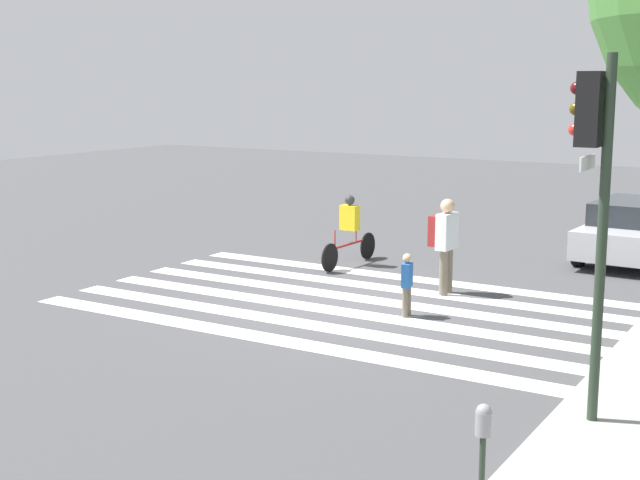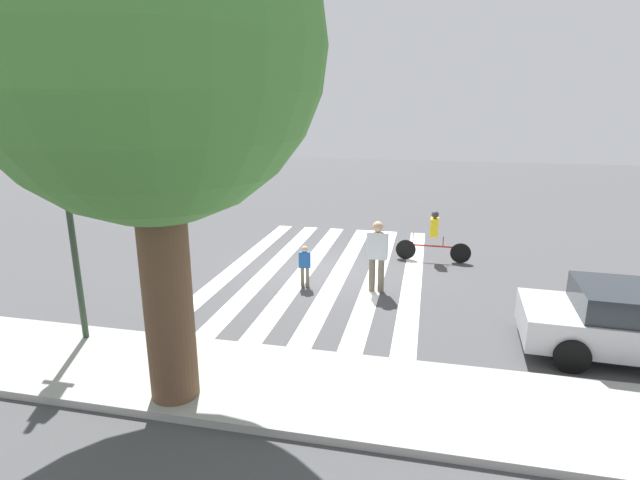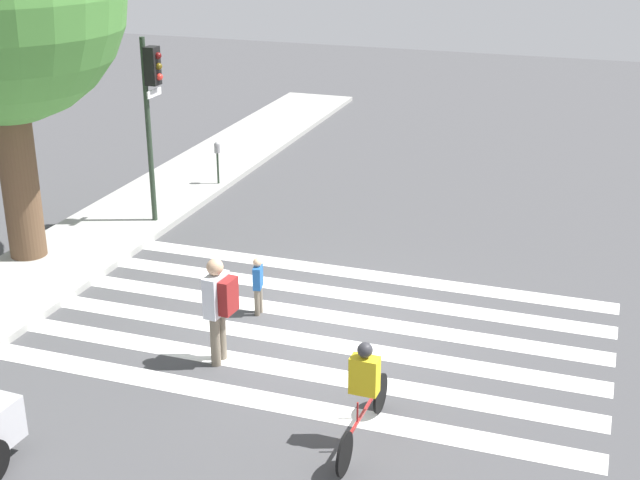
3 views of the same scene
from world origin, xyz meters
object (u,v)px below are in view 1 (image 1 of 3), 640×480
traffic_light (594,171)px  parking_meter (483,438)px  pedestrian_child_with_backpack (445,239)px  car_parked_far_curb (637,230)px  pedestrian_adult_tall_backpack (407,281)px  cyclist_near_curb (350,227)px

traffic_light → parking_meter: bearing=-1.7°
pedestrian_child_with_backpack → traffic_light: bearing=42.0°
parking_meter → car_parked_far_curb: car_parked_far_curb is taller
traffic_light → pedestrian_adult_tall_backpack: bearing=-131.6°
parking_meter → pedestrian_child_with_backpack: bearing=-154.6°
pedestrian_child_with_backpack → cyclist_near_curb: size_ratio=0.82×
cyclist_near_curb → car_parked_far_curb: (-3.80, 5.37, -0.14)m
parking_meter → pedestrian_child_with_backpack: size_ratio=0.68×
pedestrian_child_with_backpack → car_parked_far_curb: bearing=159.6°
pedestrian_child_with_backpack → pedestrian_adult_tall_backpack: size_ratio=1.65×
traffic_light → parking_meter: 3.70m
parking_meter → pedestrian_adult_tall_backpack: bearing=-149.4°
parking_meter → cyclist_near_curb: 12.06m
cyclist_near_curb → car_parked_far_curb: bearing=126.9°
parking_meter → car_parked_far_curb: size_ratio=0.30×
parking_meter → traffic_light: bearing=178.3°
pedestrian_adult_tall_backpack → car_parked_far_curb: 7.50m
pedestrian_adult_tall_backpack → cyclist_near_curb: 4.48m
traffic_light → pedestrian_child_with_backpack: (-5.43, -4.10, -1.98)m
car_parked_far_curb → parking_meter: bearing=9.0°
parking_meter → car_parked_far_curb: 13.78m
pedestrian_child_with_backpack → cyclist_near_curb: 3.23m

